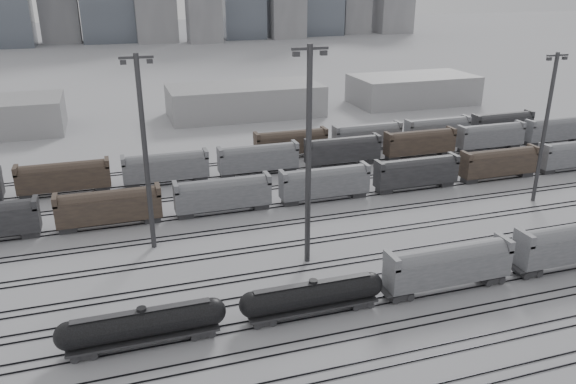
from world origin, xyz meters
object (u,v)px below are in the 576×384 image
object	(u,v)px
tank_car_b	(313,295)
light_mast_c	(309,153)
tank_car_a	(143,325)
hopper_car_b	(573,242)
hopper_car_a	(448,264)

from	to	relation	value
tank_car_b	light_mast_c	size ratio (longest dim) A/B	0.60
tank_car_a	tank_car_b	distance (m)	18.05
tank_car_b	light_mast_c	distance (m)	17.50
tank_car_a	hopper_car_b	world-z (taller)	hopper_car_b
tank_car_a	hopper_car_a	world-z (taller)	hopper_car_a
hopper_car_a	hopper_car_b	xyz separation A→B (m)	(18.11, 0.00, 0.13)
tank_car_b	hopper_car_a	bearing A→B (deg)	0.00
tank_car_a	hopper_car_b	distance (m)	53.01
tank_car_a	light_mast_c	world-z (taller)	light_mast_c
hopper_car_b	light_mast_c	size ratio (longest dim) A/B	0.59
tank_car_a	hopper_car_b	xyz separation A→B (m)	(53.00, 0.00, 1.18)
tank_car_b	hopper_car_b	distance (m)	34.97
tank_car_b	tank_car_a	bearing A→B (deg)	180.00
hopper_car_a	light_mast_c	distance (m)	21.05
hopper_car_b	light_mast_c	world-z (taller)	light_mast_c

